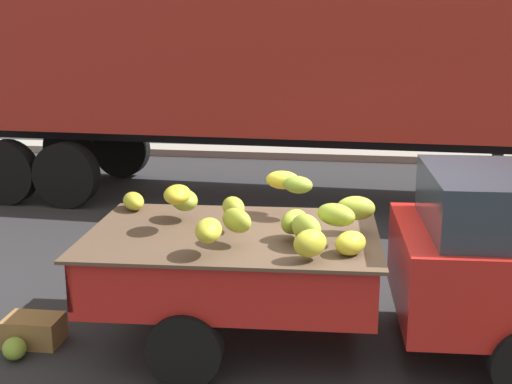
{
  "coord_description": "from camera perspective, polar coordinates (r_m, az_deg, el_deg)",
  "views": [
    {
      "loc": [
        -0.13,
        -6.26,
        2.94
      ],
      "look_at": [
        -1.17,
        0.4,
        1.29
      ],
      "focal_mm": 48.07,
      "sensor_mm": 36.0,
      "label": 1
    }
  ],
  "objects": [
    {
      "name": "curb_strip",
      "position": [
        15.57,
        9.23,
        3.01
      ],
      "size": [
        80.0,
        0.8,
        0.16
      ],
      "primitive_type": "cube",
      "color": "gray",
      "rests_on": "ground"
    },
    {
      "name": "fallen_banana_bunch_near_tailgate",
      "position": [
        6.7,
        -19.46,
        -12.18
      ],
      "size": [
        0.33,
        0.36,
        0.19
      ],
      "primitive_type": "ellipsoid",
      "rotation": [
        0.0,
        0.0,
        2.1
      ],
      "color": "olive",
      "rests_on": "ground"
    },
    {
      "name": "ground",
      "position": [
        6.92,
        9.29,
        -11.56
      ],
      "size": [
        220.0,
        220.0,
        0.0
      ],
      "primitive_type": "plane",
      "color": "#28282B"
    },
    {
      "name": "produce_crate",
      "position": [
        6.92,
        -18.01,
        -10.88
      ],
      "size": [
        0.53,
        0.37,
        0.26
      ],
      "primitive_type": "cube",
      "rotation": [
        0.0,
        0.0,
        0.03
      ],
      "color": "olive",
      "rests_on": "ground"
    },
    {
      "name": "semi_trailer",
      "position": [
        11.49,
        2.97,
        11.77
      ],
      "size": [
        12.09,
        3.03,
        3.95
      ],
      "rotation": [
        0.0,
        0.0,
        -0.04
      ],
      "color": "maroon",
      "rests_on": "ground"
    },
    {
      "name": "pickup_truck",
      "position": [
        6.39,
        14.77,
        -5.43
      ],
      "size": [
        4.79,
        2.11,
        1.7
      ],
      "rotation": [
        0.0,
        0.0,
        0.06
      ],
      "color": "#B21E19",
      "rests_on": "ground"
    }
  ]
}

